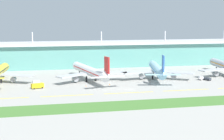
{
  "coord_description": "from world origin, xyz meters",
  "views": [
    {
      "loc": [
        -50.68,
        -188.64,
        41.4
      ],
      "look_at": [
        -4.38,
        30.37,
        7.0
      ],
      "focal_mm": 55.21,
      "sensor_mm": 36.0,
      "label": 1
    }
  ],
  "objects_px": {
    "airliner_far_middle": "(157,70)",
    "pushback_tug": "(208,79)",
    "airliner_near_middle": "(90,71)",
    "fuel_truck": "(37,85)",
    "safety_cone_nose_front": "(110,84)",
    "baggage_cart": "(201,78)",
    "safety_cone_left_wingtip": "(86,86)"
  },
  "relations": [
    {
      "from": "airliner_far_middle",
      "to": "pushback_tug",
      "type": "bearing_deg",
      "value": -20.54
    },
    {
      "from": "airliner_near_middle",
      "to": "fuel_truck",
      "type": "height_order",
      "value": "airliner_near_middle"
    },
    {
      "from": "airliner_far_middle",
      "to": "safety_cone_nose_front",
      "type": "distance_m",
      "value": 38.29
    },
    {
      "from": "baggage_cart",
      "to": "safety_cone_nose_front",
      "type": "xyz_separation_m",
      "value": [
        -62.85,
        -3.56,
        -0.91
      ]
    },
    {
      "from": "fuel_truck",
      "to": "safety_cone_left_wingtip",
      "type": "distance_m",
      "value": 28.87
    },
    {
      "from": "airliner_far_middle",
      "to": "baggage_cart",
      "type": "xyz_separation_m",
      "value": [
        27.36,
        -9.46,
        -5.18
      ]
    },
    {
      "from": "airliner_near_middle",
      "to": "safety_cone_left_wingtip",
      "type": "relative_size",
      "value": 92.82
    },
    {
      "from": "fuel_truck",
      "to": "baggage_cart",
      "type": "xyz_separation_m",
      "value": [
        106.59,
        5.79,
        -1.0
      ]
    },
    {
      "from": "safety_cone_left_wingtip",
      "to": "fuel_truck",
      "type": "bearing_deg",
      "value": -179.99
    },
    {
      "from": "pushback_tug",
      "to": "safety_cone_nose_front",
      "type": "height_order",
      "value": "pushback_tug"
    },
    {
      "from": "airliner_far_middle",
      "to": "pushback_tug",
      "type": "distance_m",
      "value": 33.59
    },
    {
      "from": "baggage_cart",
      "to": "pushback_tug",
      "type": "relative_size",
      "value": 0.79
    },
    {
      "from": "fuel_truck",
      "to": "safety_cone_left_wingtip",
      "type": "height_order",
      "value": "fuel_truck"
    },
    {
      "from": "airliner_far_middle",
      "to": "pushback_tug",
      "type": "xyz_separation_m",
      "value": [
        31.05,
        -11.64,
        -5.35
      ]
    },
    {
      "from": "airliner_far_middle",
      "to": "safety_cone_left_wingtip",
      "type": "bearing_deg",
      "value": -163.18
    },
    {
      "from": "fuel_truck",
      "to": "safety_cone_nose_front",
      "type": "relative_size",
      "value": 10.94
    },
    {
      "from": "pushback_tug",
      "to": "safety_cone_left_wingtip",
      "type": "height_order",
      "value": "pushback_tug"
    },
    {
      "from": "safety_cone_nose_front",
      "to": "airliner_far_middle",
      "type": "bearing_deg",
      "value": 20.15
    },
    {
      "from": "safety_cone_left_wingtip",
      "to": "safety_cone_nose_front",
      "type": "distance_m",
      "value": 15.1
    },
    {
      "from": "airliner_near_middle",
      "to": "pushback_tug",
      "type": "bearing_deg",
      "value": -10.23
    },
    {
      "from": "airliner_near_middle",
      "to": "safety_cone_nose_front",
      "type": "bearing_deg",
      "value": -57.2
    },
    {
      "from": "airliner_far_middle",
      "to": "fuel_truck",
      "type": "relative_size",
      "value": 7.92
    },
    {
      "from": "baggage_cart",
      "to": "airliner_far_middle",
      "type": "bearing_deg",
      "value": 160.92
    },
    {
      "from": "fuel_truck",
      "to": "safety_cone_left_wingtip",
      "type": "bearing_deg",
      "value": 0.01
    },
    {
      "from": "baggage_cart",
      "to": "safety_cone_left_wingtip",
      "type": "height_order",
      "value": "baggage_cart"
    },
    {
      "from": "airliner_near_middle",
      "to": "safety_cone_nose_front",
      "type": "distance_m",
      "value": 19.04
    },
    {
      "from": "fuel_truck",
      "to": "pushback_tug",
      "type": "height_order",
      "value": "fuel_truck"
    },
    {
      "from": "pushback_tug",
      "to": "safety_cone_nose_front",
      "type": "distance_m",
      "value": 66.56
    },
    {
      "from": "airliner_near_middle",
      "to": "baggage_cart",
      "type": "relative_size",
      "value": 16.5
    },
    {
      "from": "airliner_far_middle",
      "to": "safety_cone_left_wingtip",
      "type": "height_order",
      "value": "airliner_far_middle"
    },
    {
      "from": "safety_cone_left_wingtip",
      "to": "pushback_tug",
      "type": "bearing_deg",
      "value": 2.54
    },
    {
      "from": "airliner_far_middle",
      "to": "safety_cone_nose_front",
      "type": "height_order",
      "value": "airliner_far_middle"
    }
  ]
}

